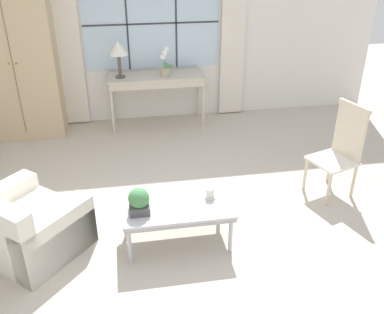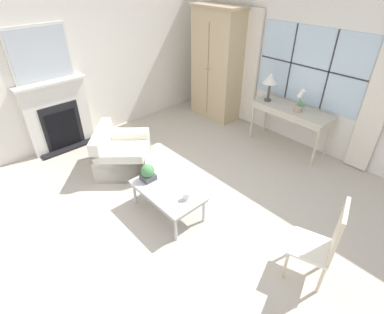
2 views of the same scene
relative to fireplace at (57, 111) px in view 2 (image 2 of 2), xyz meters
The scene contains 13 objects.
ground_plane 3.05m from the fireplace, 10.48° to the left, with size 14.00×14.00×0.00m, color #BCB2A3.
wall_back_windowed 4.64m from the fireplace, 50.75° to the left, with size 7.20×0.14×2.80m.
wall_left 1.31m from the fireplace, 96.08° to the left, with size 0.06×7.20×2.80m, color silver.
fireplace is the anchor object (origin of this frame).
armoire 3.39m from the fireplace, 73.12° to the left, with size 1.16×0.60×2.36m.
console_table 4.34m from the fireplace, 47.77° to the left, with size 1.45×0.54×0.81m.
table_lamp 4.00m from the fireplace, 53.10° to the left, with size 0.28×0.28×0.54m.
potted_orchid 4.40m from the fireplace, 46.08° to the left, with size 0.19×0.15×0.43m.
armchair_upholstered 1.54m from the fireplace, 18.32° to the left, with size 1.28×1.26×0.73m.
side_chair_wooden 4.87m from the fireplace, 10.99° to the left, with size 0.56×0.56×1.08m.
coffee_table 2.87m from the fireplace, ahead, with size 1.05×0.60×0.43m.
potted_plant_small 2.49m from the fireplace, ahead, with size 0.20×0.20×0.25m.
pillar_candle 3.20m from the fireplace, ahead, with size 0.12×0.12×0.12m.
Camera 2 is at (2.52, -2.10, 3.07)m, focal length 28.00 mm.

